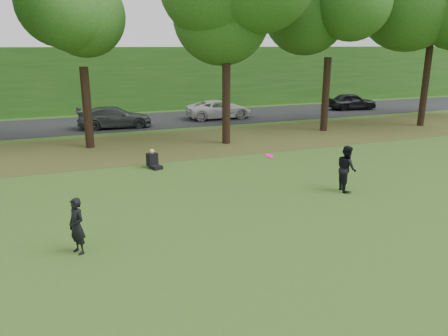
% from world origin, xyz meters
% --- Properties ---
extents(ground, '(120.00, 120.00, 0.00)m').
position_xyz_m(ground, '(0.00, 0.00, 0.00)').
color(ground, '#38591B').
rests_on(ground, ground).
extents(leaf_litter, '(60.00, 7.00, 0.01)m').
position_xyz_m(leaf_litter, '(0.00, 13.00, 0.01)').
color(leaf_litter, '#463619').
rests_on(leaf_litter, ground).
extents(street, '(70.00, 7.00, 0.02)m').
position_xyz_m(street, '(0.00, 21.00, 0.01)').
color(street, black).
rests_on(street, ground).
extents(far_hedge, '(70.00, 3.00, 5.00)m').
position_xyz_m(far_hedge, '(0.00, 27.00, 2.50)').
color(far_hedge, '#235117').
rests_on(far_hedge, ground).
extents(player_left, '(0.57, 0.64, 1.48)m').
position_xyz_m(player_left, '(-4.27, 1.54, 0.74)').
color(player_left, black).
rests_on(player_left, ground).
extents(player_right, '(0.81, 0.95, 1.69)m').
position_xyz_m(player_right, '(5.17, 3.27, 0.84)').
color(player_right, black).
rests_on(player_right, ground).
extents(parked_cars, '(38.08, 3.46, 1.39)m').
position_xyz_m(parked_cars, '(0.39, 19.89, 0.68)').
color(parked_cars, black).
rests_on(parked_cars, street).
extents(frisbee, '(0.32, 0.32, 0.13)m').
position_xyz_m(frisbee, '(1.82, 2.89, 1.70)').
color(frisbee, '#F01477').
rests_on(frisbee, ground).
extents(seated_person, '(0.62, 0.82, 0.83)m').
position_xyz_m(seated_person, '(-0.76, 8.83, 0.31)').
color(seated_person, black).
rests_on(seated_person, ground).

